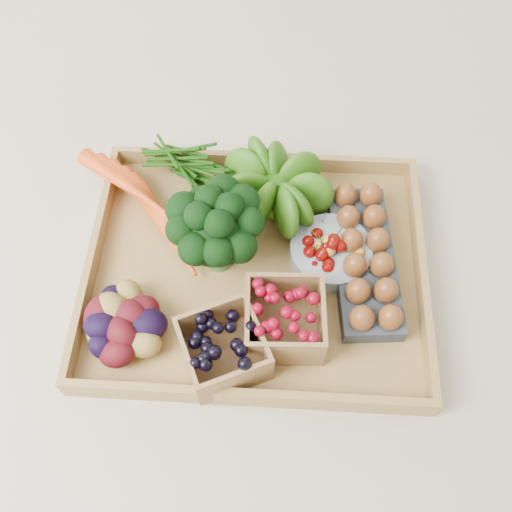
# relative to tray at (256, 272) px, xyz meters

# --- Properties ---
(ground) EXTENTS (4.00, 4.00, 0.00)m
(ground) POSITION_rel_tray_xyz_m (0.00, 0.00, -0.01)
(ground) COLOR beige
(ground) RESTS_ON ground
(tray) EXTENTS (0.55, 0.45, 0.01)m
(tray) POSITION_rel_tray_xyz_m (0.00, 0.00, 0.00)
(tray) COLOR #A88346
(tray) RESTS_ON ground
(carrots) EXTENTS (0.22, 0.16, 0.05)m
(carrots) POSITION_rel_tray_xyz_m (-0.18, 0.09, 0.03)
(carrots) COLOR #E94913
(carrots) RESTS_ON tray
(lettuce) EXTENTS (0.13, 0.13, 0.13)m
(lettuce) POSITION_rel_tray_xyz_m (0.02, 0.13, 0.07)
(lettuce) COLOR #235B0E
(lettuce) RESTS_ON tray
(broccoli) EXTENTS (0.15, 0.15, 0.12)m
(broccoli) POSITION_rel_tray_xyz_m (-0.06, 0.01, 0.07)
(broccoli) COLOR black
(broccoli) RESTS_ON tray
(cherry_bowl) EXTENTS (0.14, 0.14, 0.04)m
(cherry_bowl) POSITION_rel_tray_xyz_m (0.12, 0.03, 0.03)
(cherry_bowl) COLOR #8C9EA5
(cherry_bowl) RESTS_ON tray
(egg_carton) EXTENTS (0.12, 0.28, 0.03)m
(egg_carton) POSITION_rel_tray_xyz_m (0.18, 0.02, 0.02)
(egg_carton) COLOR #383E47
(egg_carton) RESTS_ON tray
(potatoes) EXTENTS (0.15, 0.15, 0.08)m
(potatoes) POSITION_rel_tray_xyz_m (-0.20, -0.12, 0.05)
(potatoes) COLOR #3D090F
(potatoes) RESTS_ON tray
(punnet_blackberry) EXTENTS (0.15, 0.15, 0.08)m
(punnet_blackberry) POSITION_rel_tray_xyz_m (-0.04, -0.16, 0.05)
(punnet_blackberry) COLOR black
(punnet_blackberry) RESTS_ON tray
(punnet_raspberry) EXTENTS (0.12, 0.12, 0.08)m
(punnet_raspberry) POSITION_rel_tray_xyz_m (0.05, -0.11, 0.05)
(punnet_raspberry) COLOR maroon
(punnet_raspberry) RESTS_ON tray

